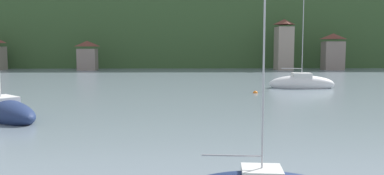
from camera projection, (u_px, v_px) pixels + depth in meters
wooded_hillside at (104, 34)px, 121.31m from camera, size 352.00×63.27×46.03m
shore_building_westcentral at (87, 56)px, 79.44m from camera, size 3.73×3.31×5.81m
shore_building_central at (284, 45)px, 80.57m from camera, size 3.22×4.50×10.12m
shore_building_eastcentral at (333, 52)px, 80.40m from camera, size 4.05×3.41×7.29m
sailboat_far_6 at (302, 83)px, 44.66m from camera, size 7.32×2.94×11.48m
sailboat_mid_7 at (1, 111)px, 25.81m from camera, size 7.69×7.61×12.51m
mooring_buoy_near at (255, 93)px, 39.73m from camera, size 0.48×0.48×0.48m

